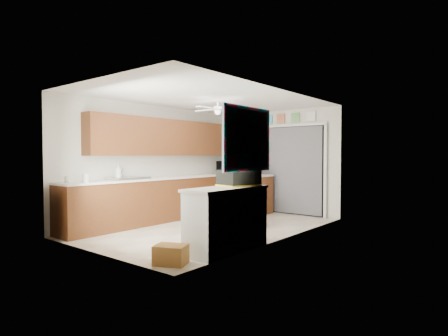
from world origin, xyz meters
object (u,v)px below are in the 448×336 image
Objects in this scene: paper_towel_roll at (117,173)px; navy_crate at (211,240)px; dog at (255,214)px; man at (244,176)px; microwave at (229,167)px; cardboard_box at (171,255)px; soap_bottle at (118,172)px; suitcase at (239,178)px.

paper_towel_roll is 2.60m from navy_crate.
dog is at bearing 40.58° from paper_towel_roll.
man is 1.51m from dog.
paper_towel_roll is at bearing 177.40° from man.
microwave reaches higher than cardboard_box.
soap_bottle is 2.78m from dog.
man is (-1.32, 2.71, 0.83)m from navy_crate.
paper_towel_roll is at bearing -159.93° from microwave.
man is at bearing 69.46° from soap_bottle.
navy_crate is at bearing -124.04° from microwave.
dog is (-0.69, 1.46, -0.82)m from suitcase.
soap_bottle is at bearing -148.97° from dog.
soap_bottle is 0.74× the size of cardboard_box.
dog is (1.97, 1.77, -0.85)m from soap_bottle.
suitcase reaches higher than cardboard_box.
soap_bottle is 0.08m from paper_towel_roll.
cardboard_box is 1.24× the size of navy_crate.
soap_bottle is 2.55m from navy_crate.
dog reaches higher than cardboard_box.
soap_bottle is 2.92m from man.
soap_bottle is 1.29× the size of paper_towel_roll.
microwave reaches higher than paper_towel_roll.
man reaches higher than microwave.
microwave is 1.73× the size of navy_crate.
man reaches higher than soap_bottle.
microwave is 1.88× the size of soap_bottle.
soap_bottle is at bearing -20.80° from paper_towel_roll.
microwave is 1.40× the size of cardboard_box.
cardboard_box is 4.13m from man.
cardboard_box is at bearing -128.58° from microwave.
navy_crate is (-0.22, 1.04, -0.03)m from cardboard_box.
cardboard_box is (-0.10, -1.33, -0.94)m from suitcase.
man is at bearing 68.02° from paper_towel_roll.
suitcase is 2.92m from man.
suitcase is at bearing 42.24° from navy_crate.
soap_bottle reaches higher than dog.
soap_bottle is at bearing -158.77° from microwave.
navy_crate is at bearing -123.80° from suitcase.
paper_towel_roll is 2.92m from man.
navy_crate is 3.12m from man.
man is at bearing 138.14° from suitcase.
microwave is at bearing 89.63° from soap_bottle.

